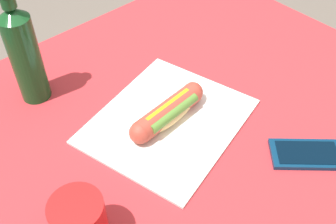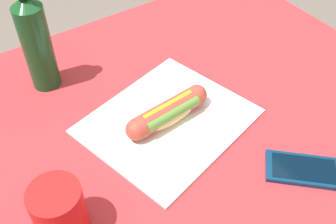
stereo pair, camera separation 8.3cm
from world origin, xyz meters
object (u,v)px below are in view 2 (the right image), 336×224
(soda_bottle, at_px, (36,42))
(cell_phone, at_px, (303,170))
(hot_dog, at_px, (168,112))
(drinking_cup, at_px, (60,211))

(soda_bottle, bearing_deg, cell_phone, 120.61)
(hot_dog, distance_m, drinking_cup, 0.30)
(cell_phone, height_order, drinking_cup, drinking_cup)
(soda_bottle, relative_size, drinking_cup, 2.50)
(cell_phone, xyz_separation_m, soda_bottle, (0.30, -0.51, 0.11))
(hot_dog, height_order, soda_bottle, soda_bottle)
(hot_dog, xyz_separation_m, cell_phone, (-0.14, 0.25, -0.02))
(hot_dog, xyz_separation_m, soda_bottle, (0.16, -0.26, 0.09))
(hot_dog, relative_size, drinking_cup, 1.93)
(cell_phone, bearing_deg, soda_bottle, -59.39)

